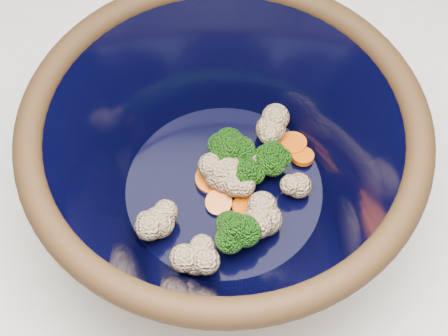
% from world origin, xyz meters
% --- Properties ---
extents(counter, '(1.20, 1.20, 0.90)m').
position_xyz_m(counter, '(0.00, 0.00, 0.45)').
color(counter, silver).
rests_on(counter, ground).
extents(mixing_bowl, '(0.46, 0.46, 0.17)m').
position_xyz_m(mixing_bowl, '(-0.10, -0.09, 0.99)').
color(mixing_bowl, black).
rests_on(mixing_bowl, counter).
extents(vegetable_pile, '(0.18, 0.18, 0.06)m').
position_xyz_m(vegetable_pile, '(-0.09, -0.10, 0.96)').
color(vegetable_pile, '#608442').
rests_on(vegetable_pile, mixing_bowl).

